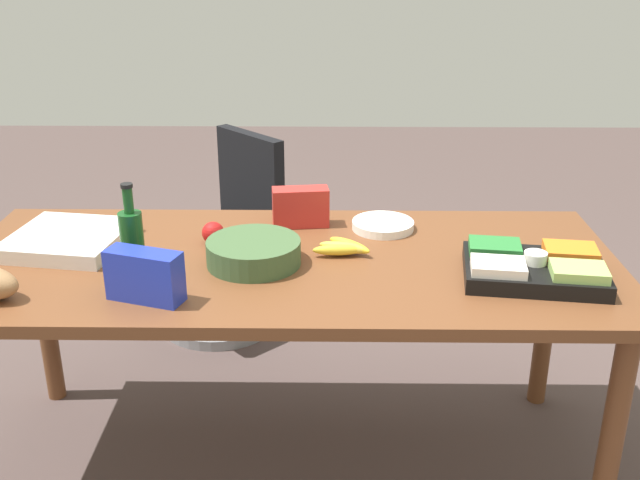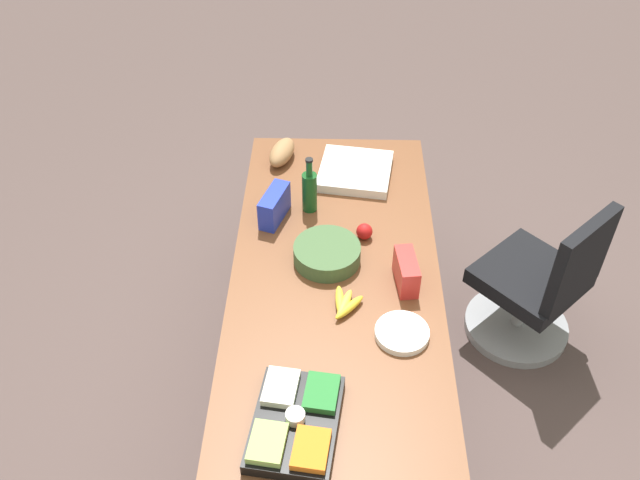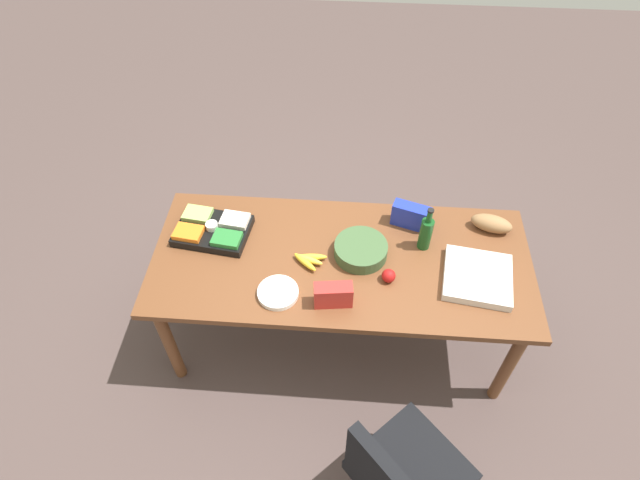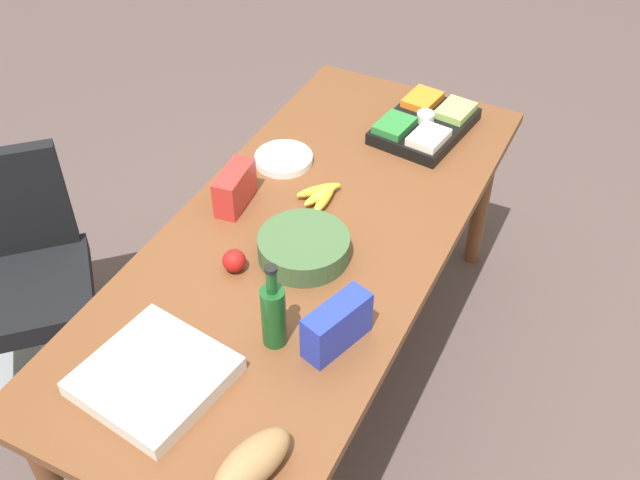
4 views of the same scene
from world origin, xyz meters
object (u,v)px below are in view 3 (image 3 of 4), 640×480
at_px(pizza_box, 478,277).
at_px(paper_plate_stack, 278,293).
at_px(chip_bag_blue, 411,216).
at_px(salad_bowl, 361,250).
at_px(veggie_tray, 213,230).
at_px(wine_bottle, 426,233).
at_px(banana_bunch, 308,259).
at_px(chip_bag_red, 333,295).
at_px(bread_loaf, 492,224).
at_px(apple_red, 389,276).
at_px(conference_table, 341,268).

bearing_deg(pizza_box, paper_plate_stack, -162.38).
bearing_deg(chip_bag_blue, pizza_box, -47.96).
bearing_deg(salad_bowl, paper_plate_stack, -144.40).
bearing_deg(pizza_box, veggie_tray, 179.63).
distance_m(veggie_tray, wine_bottle, 1.23).
bearing_deg(pizza_box, banana_bunch, -175.12).
xyz_separation_m(salad_bowl, chip_bag_red, (-0.14, -0.34, 0.03)).
bearing_deg(bread_loaf, pizza_box, -107.70).
bearing_deg(veggie_tray, paper_plate_stack, -43.00).
height_order(veggie_tray, banana_bunch, veggie_tray).
xyz_separation_m(pizza_box, paper_plate_stack, (-1.07, -0.17, -0.01)).
distance_m(chip_bag_blue, wine_bottle, 0.18).
bearing_deg(chip_bag_red, bread_loaf, 33.43).
relative_size(veggie_tray, paper_plate_stack, 2.07).
distance_m(banana_bunch, salad_bowl, 0.30).
bearing_deg(paper_plate_stack, salad_bowl, 35.60).
height_order(pizza_box, chip_bag_red, chip_bag_red).
xyz_separation_m(apple_red, chip_bag_blue, (0.13, 0.43, 0.04)).
bearing_deg(banana_bunch, chip_bag_red, -59.93).
height_order(conference_table, apple_red, apple_red).
bearing_deg(paper_plate_stack, chip_bag_red, -6.27).
distance_m(wine_bottle, paper_plate_stack, 0.89).
height_order(conference_table, wine_bottle, wine_bottle).
bearing_deg(conference_table, chip_bag_blue, 36.88).
height_order(veggie_tray, bread_loaf, bread_loaf).
xyz_separation_m(apple_red, paper_plate_stack, (-0.59, -0.14, -0.02)).
bearing_deg(chip_bag_blue, paper_plate_stack, -141.87).
bearing_deg(veggie_tray, salad_bowl, -6.34).
relative_size(apple_red, bread_loaf, 0.32).
distance_m(salad_bowl, paper_plate_stack, 0.53).
xyz_separation_m(banana_bunch, bread_loaf, (1.05, 0.33, 0.02)).
xyz_separation_m(bread_loaf, paper_plate_stack, (-1.19, -0.56, -0.04)).
bearing_deg(salad_bowl, banana_bunch, -164.82).
bearing_deg(apple_red, salad_bowl, 132.22).
distance_m(conference_table, chip_bag_blue, 0.51).
bearing_deg(veggie_tray, wine_bottle, -0.29).
bearing_deg(veggie_tray, bread_loaf, 5.42).
bearing_deg(bread_loaf, chip_bag_red, -146.57).
xyz_separation_m(veggie_tray, paper_plate_stack, (0.44, -0.41, -0.02)).
distance_m(veggie_tray, paper_plate_stack, 0.60).
relative_size(conference_table, bread_loaf, 8.94).
xyz_separation_m(salad_bowl, paper_plate_stack, (-0.43, -0.31, -0.02)).
relative_size(paper_plate_stack, chip_bag_red, 1.10).
bearing_deg(conference_table, pizza_box, -7.30).
bearing_deg(salad_bowl, veggie_tray, 173.66).
bearing_deg(pizza_box, chip_bag_blue, 140.41).
xyz_separation_m(salad_bowl, wine_bottle, (0.36, 0.09, 0.07)).
relative_size(apple_red, paper_plate_stack, 0.35).
relative_size(pizza_box, wine_bottle, 1.21).
bearing_deg(chip_bag_blue, bread_loaf, -0.45).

